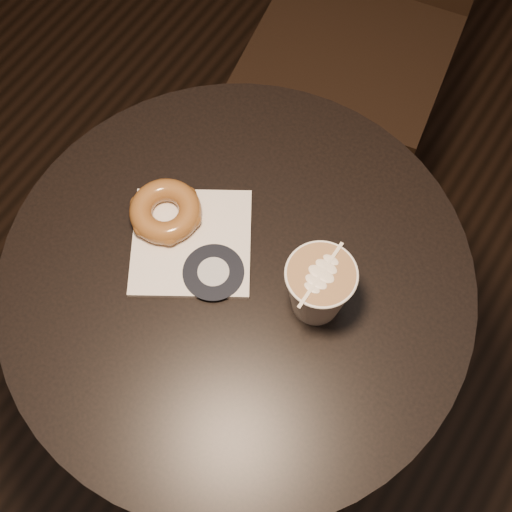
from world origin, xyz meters
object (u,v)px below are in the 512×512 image
at_px(pastry_bag, 191,242).
at_px(latte_cup, 318,289).
at_px(cafe_table, 239,322).
at_px(doughnut, 165,211).

distance_m(pastry_bag, latte_cup, 0.21).
bearing_deg(latte_cup, cafe_table, -166.74).
distance_m(cafe_table, latte_cup, 0.28).
bearing_deg(latte_cup, doughnut, -178.49).
bearing_deg(pastry_bag, cafe_table, -37.84).
height_order(cafe_table, doughnut, doughnut).
bearing_deg(latte_cup, pastry_bag, -174.50).
bearing_deg(doughnut, latte_cup, 1.51).
bearing_deg(cafe_table, pastry_bag, 174.47).
bearing_deg(doughnut, cafe_table, -8.57).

